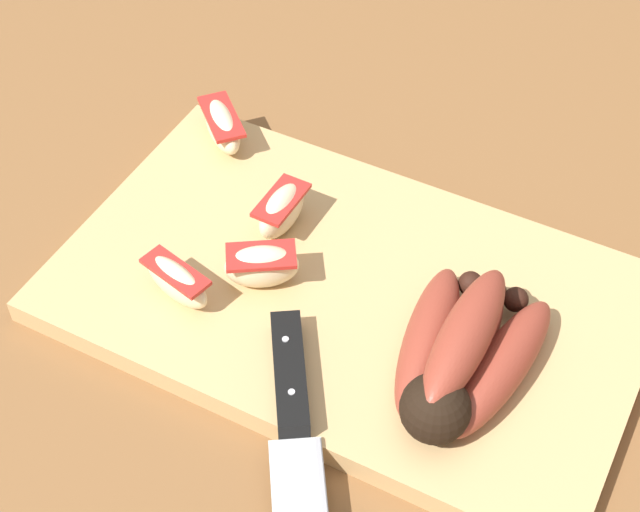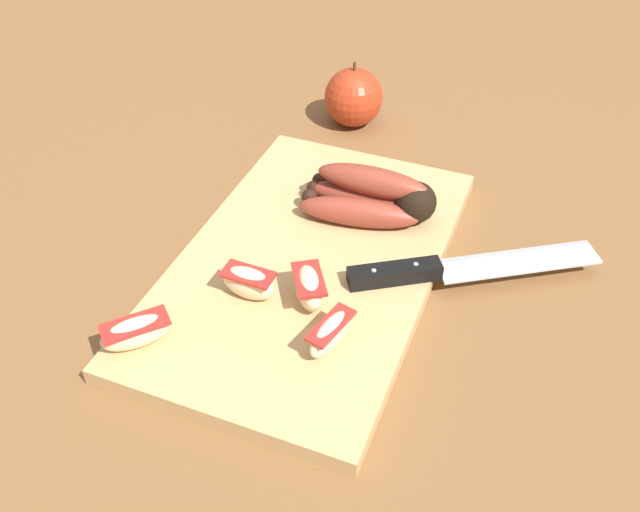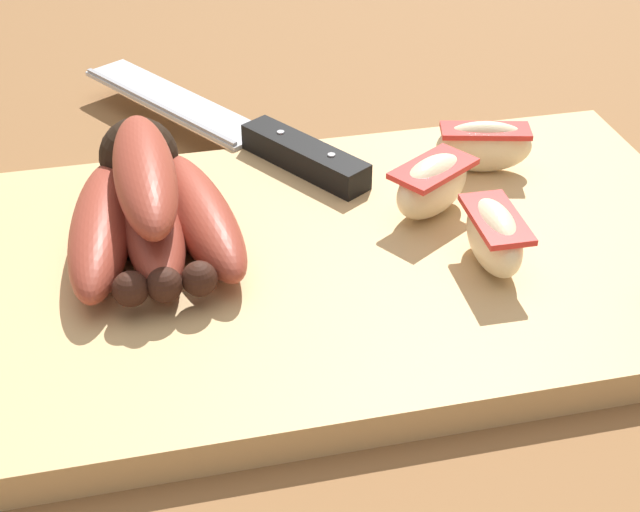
{
  "view_description": "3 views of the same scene",
  "coord_description": "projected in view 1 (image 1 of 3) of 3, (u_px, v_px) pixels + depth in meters",
  "views": [
    {
      "loc": [
        0.22,
        -0.45,
        0.6
      ],
      "look_at": [
        -0.01,
        -0.01,
        0.05
      ],
      "focal_mm": 55.72,
      "sensor_mm": 36.0,
      "label": 1
    },
    {
      "loc": [
        -0.52,
        -0.23,
        0.53
      ],
      "look_at": [
        -0.01,
        -0.02,
        0.05
      ],
      "focal_mm": 39.38,
      "sensor_mm": 36.0,
      "label": 2
    },
    {
      "loc": [
        0.12,
        0.43,
        0.32
      ],
      "look_at": [
        0.03,
        0.03,
        0.04
      ],
      "focal_mm": 52.02,
      "sensor_mm": 36.0,
      "label": 3
    }
  ],
  "objects": [
    {
      "name": "apple_wedge_near",
      "position": [
        282.0,
        210.0,
        0.8
      ],
      "size": [
        0.03,
        0.06,
        0.04
      ],
      "color": "beige",
      "rests_on": "cutting_board"
    },
    {
      "name": "apple_wedge_far",
      "position": [
        262.0,
        266.0,
        0.76
      ],
      "size": [
        0.06,
        0.05,
        0.04
      ],
      "color": "beige",
      "rests_on": "cutting_board"
    },
    {
      "name": "cutting_board",
      "position": [
        351.0,
        293.0,
        0.78
      ],
      "size": [
        0.45,
        0.27,
        0.02
      ],
      "primitive_type": "cube",
      "color": "tan",
      "rests_on": "ground_plane"
    },
    {
      "name": "chefs_knife",
      "position": [
        295.0,
        434.0,
        0.67
      ],
      "size": [
        0.17,
        0.25,
        0.02
      ],
      "color": "silver",
      "rests_on": "cutting_board"
    },
    {
      "name": "ground_plane",
      "position": [
        335.0,
        299.0,
        0.79
      ],
      "size": [
        6.0,
        6.0,
        0.0
      ],
      "primitive_type": "plane",
      "color": "brown"
    },
    {
      "name": "apple_wedge_extra",
      "position": [
        177.0,
        281.0,
        0.75
      ],
      "size": [
        0.07,
        0.03,
        0.04
      ],
      "color": "beige",
      "rests_on": "cutting_board"
    },
    {
      "name": "banana_bunch",
      "position": [
        461.0,
        356.0,
        0.69
      ],
      "size": [
        0.11,
        0.16,
        0.06
      ],
      "color": "black",
      "rests_on": "cutting_board"
    },
    {
      "name": "apple_wedge_middle",
      "position": [
        222.0,
        125.0,
        0.87
      ],
      "size": [
        0.07,
        0.07,
        0.03
      ],
      "color": "beige",
      "rests_on": "cutting_board"
    }
  ]
}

